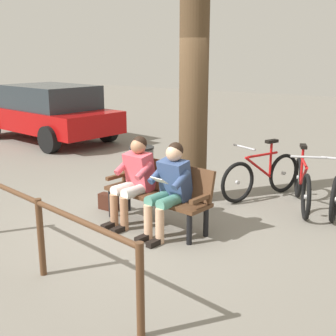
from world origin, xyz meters
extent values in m
plane|color=slate|center=(0.00, 0.00, 0.00)|extent=(40.00, 40.00, 0.00)
cube|color=#51331E|center=(-0.24, -0.05, 0.42)|extent=(1.65, 0.65, 0.05)
cube|color=#51331E|center=(-0.26, -0.24, 0.66)|extent=(1.60, 0.35, 0.42)
cube|color=#51331E|center=(-0.99, 0.05, 0.56)|extent=(0.11, 0.40, 0.05)
cube|color=#51331E|center=(0.52, -0.16, 0.56)|extent=(0.11, 0.40, 0.05)
cylinder|color=black|center=(-0.93, 0.22, 0.20)|extent=(0.07, 0.07, 0.40)
cylinder|color=black|center=(0.50, 0.02, 0.20)|extent=(0.07, 0.07, 0.40)
cylinder|color=black|center=(-0.97, -0.12, 0.20)|extent=(0.07, 0.07, 0.40)
cylinder|color=black|center=(0.46, -0.32, 0.20)|extent=(0.07, 0.07, 0.40)
cube|color=#334772|center=(-0.56, -0.03, 0.71)|extent=(0.42, 0.36, 0.55)
sphere|color=#D8A884|center=(-0.55, -0.01, 1.06)|extent=(0.21, 0.21, 0.21)
sphere|color=black|center=(-0.56, -0.04, 1.10)|extent=(0.20, 0.20, 0.20)
cylinder|color=#4C8C7A|center=(-0.63, 0.18, 0.49)|extent=(0.20, 0.42, 0.15)
cylinder|color=#D8A884|center=(-0.60, 0.38, 0.23)|extent=(0.11, 0.11, 0.45)
cube|color=black|center=(-0.59, 0.48, 0.04)|extent=(0.12, 0.23, 0.07)
cylinder|color=#334772|center=(-0.74, 0.12, 0.77)|extent=(0.13, 0.31, 0.23)
cylinder|color=#4C8C7A|center=(-0.43, 0.16, 0.49)|extent=(0.20, 0.42, 0.15)
cylinder|color=#D8A884|center=(-0.40, 0.36, 0.23)|extent=(0.11, 0.11, 0.45)
cube|color=black|center=(-0.39, 0.45, 0.04)|extent=(0.12, 0.23, 0.07)
cylinder|color=#334772|center=(-0.34, 0.06, 0.77)|extent=(0.13, 0.31, 0.23)
cube|color=silver|center=(-0.52, 0.27, 0.77)|extent=(0.21, 0.15, 0.09)
cube|color=#D84C59|center=(0.08, -0.11, 0.71)|extent=(0.42, 0.36, 0.55)
sphere|color=#A87554|center=(0.08, -0.10, 1.06)|extent=(0.21, 0.21, 0.21)
sphere|color=black|center=(0.08, -0.12, 1.10)|extent=(0.20, 0.20, 0.20)
cylinder|color=white|center=(0.00, 0.10, 0.49)|extent=(0.20, 0.42, 0.15)
cylinder|color=#A87554|center=(0.03, 0.30, 0.23)|extent=(0.11, 0.11, 0.45)
cube|color=black|center=(0.05, 0.39, 0.04)|extent=(0.12, 0.23, 0.07)
cylinder|color=#D84C59|center=(-0.11, 0.03, 0.77)|extent=(0.13, 0.31, 0.23)
cylinder|color=white|center=(0.20, 0.07, 0.49)|extent=(0.20, 0.42, 0.15)
cylinder|color=#A87554|center=(0.23, 0.27, 0.23)|extent=(0.11, 0.11, 0.45)
cube|color=black|center=(0.24, 0.37, 0.04)|extent=(0.12, 0.23, 0.07)
cylinder|color=#D84C59|center=(0.29, -0.02, 0.77)|extent=(0.13, 0.31, 0.23)
cube|color=#3F1E14|center=(0.73, -0.18, 0.12)|extent=(0.30, 0.14, 0.24)
cylinder|color=#4C3823|center=(-0.08, -1.29, 1.55)|extent=(0.44, 0.44, 3.09)
cylinder|color=slate|center=(0.72, -1.01, 0.40)|extent=(0.39, 0.39, 0.79)
cylinder|color=black|center=(0.72, -1.01, 0.81)|extent=(0.41, 0.41, 0.03)
torus|color=black|center=(-2.21, -1.55, 0.33)|extent=(0.13, 0.66, 0.66)
cylinder|color=silver|center=(-2.21, -1.55, 0.33)|extent=(0.06, 0.07, 0.06)
torus|color=black|center=(-1.85, -1.43, 0.33)|extent=(0.32, 0.63, 0.66)
cylinder|color=silver|center=(-1.85, -1.43, 0.33)|extent=(0.07, 0.07, 0.06)
torus|color=black|center=(-1.44, -2.37, 0.33)|extent=(0.32, 0.63, 0.66)
cylinder|color=silver|center=(-1.44, -2.37, 0.33)|extent=(0.07, 0.07, 0.06)
cylinder|color=#B71414|center=(-1.64, -1.90, 0.71)|extent=(0.29, 0.60, 0.04)
cylinder|color=#B71414|center=(-1.68, -1.83, 0.51)|extent=(0.27, 0.56, 0.43)
cylinder|color=#B71414|center=(-1.57, -2.07, 0.63)|extent=(0.04, 0.04, 0.55)
cube|color=black|center=(-1.57, -2.07, 0.91)|extent=(0.17, 0.24, 0.05)
cylinder|color=#B2B2B7|center=(-1.81, -1.52, 0.88)|extent=(0.45, 0.22, 0.03)
torus|color=black|center=(-0.75, -1.55, 0.33)|extent=(0.32, 0.63, 0.66)
cylinder|color=silver|center=(-0.75, -1.55, 0.33)|extent=(0.07, 0.07, 0.06)
torus|color=black|center=(-1.15, -2.48, 0.33)|extent=(0.32, 0.63, 0.66)
cylinder|color=silver|center=(-1.15, -2.48, 0.33)|extent=(0.07, 0.07, 0.06)
cylinder|color=#B71414|center=(-0.95, -2.01, 0.71)|extent=(0.29, 0.60, 0.04)
cylinder|color=#B71414|center=(-0.92, -1.94, 0.51)|extent=(0.27, 0.56, 0.43)
cylinder|color=#B71414|center=(-1.02, -2.18, 0.63)|extent=(0.04, 0.04, 0.55)
cube|color=black|center=(-1.02, -2.18, 0.91)|extent=(0.17, 0.24, 0.05)
cylinder|color=#B2B2B7|center=(-0.79, -1.64, 0.88)|extent=(0.45, 0.22, 0.03)
cylinder|color=#51331E|center=(-1.54, 2.01, 0.42)|extent=(0.07, 0.07, 0.85)
cylinder|color=#51331E|center=(-0.03, 1.74, 0.42)|extent=(0.07, 0.07, 0.85)
cylinder|color=#51331E|center=(-0.03, 1.74, 0.81)|extent=(3.03, 0.61, 0.06)
cube|color=#A50C0C|center=(5.68, -3.44, 0.59)|extent=(4.40, 2.34, 0.55)
cube|color=#262D33|center=(5.48, -3.41, 1.17)|extent=(2.51, 1.95, 0.60)
cylinder|color=black|center=(6.91, -4.51, 0.32)|extent=(0.66, 0.30, 0.64)
cylinder|color=black|center=(4.44, -2.37, 0.32)|extent=(0.66, 0.30, 0.64)
cylinder|color=black|center=(4.20, -4.15, 0.32)|extent=(0.66, 0.30, 0.64)
camera|label=1|loc=(-3.51, 4.58, 2.30)|focal=47.46mm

